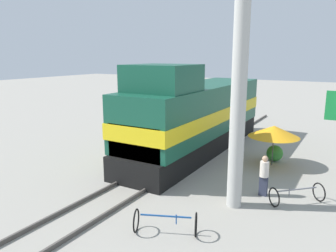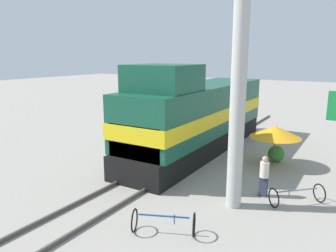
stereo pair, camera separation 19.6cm
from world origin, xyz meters
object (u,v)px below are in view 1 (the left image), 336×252
(vendor_umbrella, at_px, (274,131))
(person_bystander, at_px, (264,174))
(utility_pole, at_px, (239,88))
(bicycle, at_px, (297,194))
(locomotive, at_px, (195,116))
(bicycle_spare, at_px, (166,222))

(vendor_umbrella, relative_size, person_bystander, 1.53)
(utility_pole, relative_size, bicycle, 4.53)
(utility_pole, relative_size, person_bystander, 5.27)
(utility_pole, distance_m, vendor_umbrella, 5.82)
(vendor_umbrella, xyz_separation_m, person_bystander, (0.56, -3.83, -0.86))
(locomotive, bearing_deg, person_bystander, -39.07)
(utility_pole, xyz_separation_m, bicycle_spare, (-1.13, -2.90, -3.87))
(vendor_umbrella, height_order, bicycle_spare, vendor_umbrella)
(utility_pole, bearing_deg, person_bystander, 64.04)
(locomotive, bearing_deg, bicycle_spare, -69.83)
(person_bystander, relative_size, bicycle_spare, 0.79)
(bicycle_spare, bearing_deg, vendor_umbrella, -31.54)
(bicycle, height_order, bicycle_spare, bicycle_spare)
(locomotive, height_order, bicycle_spare, locomotive)
(locomotive, relative_size, utility_pole, 1.52)
(vendor_umbrella, bearing_deg, person_bystander, -81.74)
(utility_pole, bearing_deg, bicycle, 33.89)
(vendor_umbrella, height_order, person_bystander, vendor_umbrella)
(utility_pole, distance_m, person_bystander, 3.73)
(person_bystander, bearing_deg, locomotive, 140.93)
(bicycle, distance_m, bicycle_spare, 5.20)
(utility_pole, xyz_separation_m, vendor_umbrella, (0.13, 5.23, -2.53))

